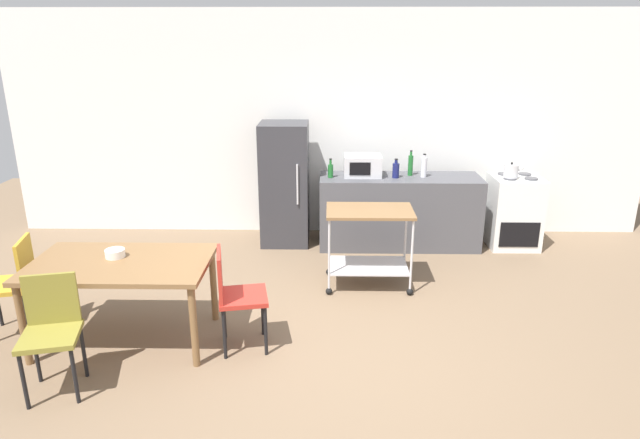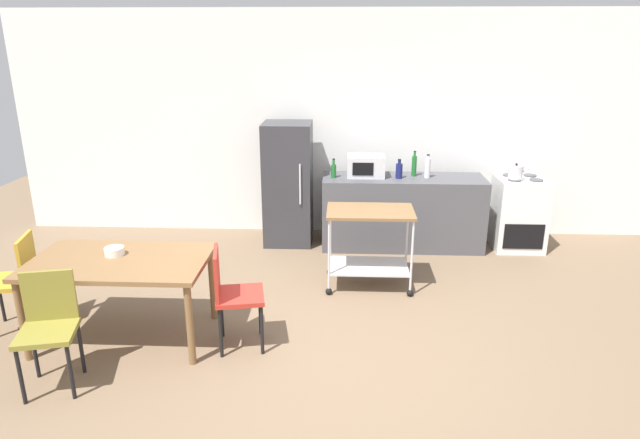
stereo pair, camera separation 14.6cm
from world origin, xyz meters
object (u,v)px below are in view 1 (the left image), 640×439
Objects in this scene: chair_red at (235,292)px; bottle_soda at (396,170)px; refrigerator at (285,184)px; bottle_sesame_oil at (331,170)px; stove_oven at (513,211)px; bottle_vinegar at (410,165)px; bottle_soy_sauce at (424,167)px; chair_olive at (51,327)px; chair_mustard at (14,280)px; microwave at (362,166)px; fruit_bowl at (115,253)px; kettle at (511,171)px; dining_table at (121,270)px; kitchen_cart at (369,235)px.

bottle_soda is at bearing -43.99° from chair_red.
refrigerator reaches higher than bottle_sesame_oil.
bottle_soda is (-1.52, -0.06, 0.55)m from stove_oven.
bottle_vinegar is 1.09× the size of bottle_soy_sauce.
chair_red and chair_olive have the same top height.
chair_olive is at bearing 29.61° from chair_mustard.
stove_oven is at bearing -0.73° from microwave.
chair_mustard is at bearing 178.79° from fruit_bowl.
bottle_soy_sauce is 1.21× the size of kettle.
refrigerator is at bearing 173.99° from bottle_soda.
dining_table is at bearing 54.56° from chair_olive.
microwave is (-1.92, 0.02, 0.58)m from stove_oven.
bottle_sesame_oil is at bearing 52.97° from dining_table.
bottle_vinegar is at bearing 32.99° from chair_olive.
bottle_sesame_oil reaches higher than chair_mustard.
dining_table is 4.77m from stove_oven.
bottle_soy_sauce is (0.74, 1.22, 0.45)m from kitchen_cart.
kettle reaches higher than fruit_bowl.
bottle_vinegar reaches higher than chair_red.
chair_olive is 4.50m from bottle_soy_sauce.
bottle_vinegar is at bearing 172.32° from kettle.
bottle_soy_sauce is (1.73, -0.10, 0.25)m from refrigerator.
chair_red is at bearing -127.96° from bottle_soy_sauce.
bottle_soda is at bearing 40.44° from fruit_bowl.
dining_table is at bearing -151.47° from kitchen_cart.
stove_oven is at bearing -2.76° from bottle_vinegar.
chair_mustard is 0.57× the size of refrigerator.
bottle_soy_sauce reaches higher than fruit_bowl.
refrigerator is at bearing 52.01° from chair_olive.
chair_mustard is at bearing 73.08° from chair_red.
chair_olive is 4.45m from bottle_vinegar.
chair_red is 4.01m from stove_oven.
stove_oven is at bearing 39.67° from kettle.
chair_olive is 2.81× the size of bottle_vinegar.
chair_mustard is 5.48m from kettle.
bottle_soda is (3.59, 2.24, 0.48)m from chair_mustard.
bottle_soda is (2.87, 3.05, 0.48)m from chair_olive.
chair_red is at bearing -5.52° from dining_table.
refrigerator is (0.22, 2.60, 0.26)m from chair_red.
bottle_sesame_oil is 0.52× the size of microwave.
dining_table is 0.17m from fruit_bowl.
chair_mustard is 5.60m from stove_oven.
dining_table is 3.75m from bottle_vinegar.
refrigerator is at bearing 62.15° from fruit_bowl.
kettle is (-0.12, -0.10, 0.55)m from stove_oven.
bottle_sesame_oil is 1.43× the size of fruit_bowl.
chair_red is 3.74× the size of bottle_soda.
chair_mustard and chair_red have the same top height.
bottle_sesame_oil is 2.93m from fruit_bowl.
dining_table is at bearing -138.14° from bottle_vinegar.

